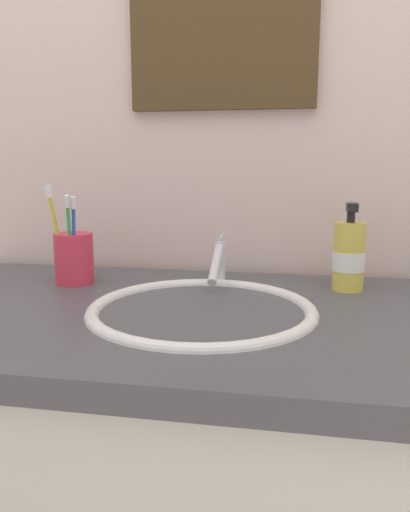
# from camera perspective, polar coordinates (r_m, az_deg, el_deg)

# --- Properties ---
(tiled_wall_back) EXTENTS (2.39, 0.04, 2.40)m
(tiled_wall_back) POSITION_cam_1_polar(r_m,az_deg,el_deg) (1.16, 2.22, 15.18)
(tiled_wall_back) COLOR beige
(tiled_wall_back) RESTS_ON ground
(sink_basin) EXTENTS (0.39, 0.39, 0.13)m
(sink_basin) POSITION_cam_1_polar(r_m,az_deg,el_deg) (0.86, -0.36, -9.37)
(sink_basin) COLOR white
(sink_basin) RESTS_ON vanity_counter
(faucet) EXTENTS (0.02, 0.15, 0.10)m
(faucet) POSITION_cam_1_polar(r_m,az_deg,el_deg) (1.01, 1.55, -0.65)
(faucet) COLOR silver
(faucet) RESTS_ON sink_basin
(toothbrush_cup) EXTENTS (0.08, 0.08, 0.11)m
(toothbrush_cup) POSITION_cam_1_polar(r_m,az_deg,el_deg) (1.06, -14.94, -0.27)
(toothbrush_cup) COLOR #D8334C
(toothbrush_cup) RESTS_ON vanity_counter
(toothbrush_yellow) EXTENTS (0.03, 0.04, 0.20)m
(toothbrush_yellow) POSITION_cam_1_polar(r_m,az_deg,el_deg) (1.04, -16.84, 3.04)
(toothbrush_yellow) COLOR yellow
(toothbrush_yellow) RESTS_ON toothbrush_cup
(toothbrush_green) EXTENTS (0.02, 0.04, 0.18)m
(toothbrush_green) POSITION_cam_1_polar(r_m,az_deg,el_deg) (1.03, -15.44, 2.49)
(toothbrush_green) COLOR green
(toothbrush_green) RESTS_ON toothbrush_cup
(toothbrush_blue) EXTENTS (0.03, 0.03, 0.18)m
(toothbrush_blue) POSITION_cam_1_polar(r_m,az_deg,el_deg) (1.03, -14.97, 2.45)
(toothbrush_blue) COLOR blue
(toothbrush_blue) RESTS_ON toothbrush_cup
(soap_dispenser) EXTENTS (0.06, 0.06, 0.17)m
(soap_dispenser) POSITION_cam_1_polar(r_m,az_deg,el_deg) (1.01, 16.33, -0.04)
(soap_dispenser) COLOR #DBCC4C
(soap_dispenser) RESTS_ON vanity_counter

